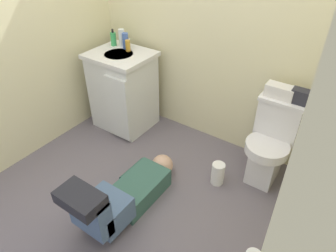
{
  "coord_description": "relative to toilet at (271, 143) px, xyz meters",
  "views": [
    {
      "loc": [
        1.21,
        -1.28,
        1.95
      ],
      "look_at": [
        0.01,
        0.45,
        0.45
      ],
      "focal_mm": 32.62,
      "sensor_mm": 36.0,
      "label": 1
    }
  ],
  "objects": [
    {
      "name": "bottle_blue",
      "position": [
        -1.58,
        0.05,
        0.53
      ],
      "size": [
        0.06,
        0.06,
        0.16
      ],
      "primitive_type": "cylinder",
      "color": "#4363B3",
      "rests_on": "vanity_cabinet"
    },
    {
      "name": "toiletry_bag",
      "position": [
        0.1,
        0.09,
        0.44
      ],
      "size": [
        0.12,
        0.09,
        0.11
      ],
      "primitive_type": "cube",
      "color": "#26262D",
      "rests_on": "toilet"
    },
    {
      "name": "toilet",
      "position": [
        0.0,
        0.0,
        0.0
      ],
      "size": [
        0.36,
        0.46,
        0.75
      ],
      "color": "silver",
      "rests_on": "ground_plane"
    },
    {
      "name": "ground_plane",
      "position": [
        -0.78,
        -0.83,
        -0.39
      ],
      "size": [
        2.88,
        3.18,
        0.04
      ],
      "primitive_type": "cube",
      "color": "#635B61"
    },
    {
      "name": "soap_dispenser",
      "position": [
        -1.74,
        0.04,
        0.52
      ],
      "size": [
        0.06,
        0.06,
        0.17
      ],
      "color": "green",
      "rests_on": "vanity_cabinet"
    },
    {
      "name": "bottle_amber",
      "position": [
        -1.52,
        0.01,
        0.51
      ],
      "size": [
        0.05,
        0.05,
        0.11
      ],
      "primitive_type": "cylinder",
      "color": "gold",
      "rests_on": "vanity_cabinet"
    },
    {
      "name": "faucet",
      "position": [
        -1.55,
        0.06,
        0.5
      ],
      "size": [
        0.02,
        0.02,
        0.1
      ],
      "primitive_type": "cylinder",
      "color": "silver",
      "rests_on": "vanity_cabinet"
    },
    {
      "name": "tissue_box",
      "position": [
        -0.05,
        0.09,
        0.43
      ],
      "size": [
        0.22,
        0.11,
        0.1
      ],
      "primitive_type": "cube",
      "color": "silver",
      "rests_on": "toilet"
    },
    {
      "name": "person_plumber",
      "position": [
        -0.76,
        -1.01,
        -0.19
      ],
      "size": [
        0.39,
        1.06,
        0.52
      ],
      "color": "#33594C",
      "rests_on": "ground_plane"
    },
    {
      "name": "vanity_cabinet",
      "position": [
        -1.55,
        -0.08,
        0.05
      ],
      "size": [
        0.6,
        0.53,
        0.82
      ],
      "color": "silver",
      "rests_on": "ground_plane"
    },
    {
      "name": "bottle_white",
      "position": [
        -1.66,
        0.07,
        0.54
      ],
      "size": [
        0.06,
        0.06,
        0.17
      ],
      "primitive_type": "cylinder",
      "color": "silver",
      "rests_on": "vanity_cabinet"
    },
    {
      "name": "wall_left",
      "position": [
        -2.01,
        -0.83,
        0.83
      ],
      "size": [
        0.08,
        2.18,
        2.4
      ],
      "primitive_type": "cube",
      "color": "beige",
      "rests_on": "ground_plane"
    },
    {
      "name": "paper_towel_roll",
      "position": [
        -0.3,
        -0.32,
        -0.26
      ],
      "size": [
        0.11,
        0.11,
        0.21
      ],
      "primitive_type": "cylinder",
      "color": "white",
      "rests_on": "ground_plane"
    },
    {
      "name": "wall_back",
      "position": [
        -0.78,
        0.3,
        0.83
      ],
      "size": [
        2.54,
        0.08,
        2.4
      ],
      "primitive_type": "cube",
      "color": "beige",
      "rests_on": "ground_plane"
    }
  ]
}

